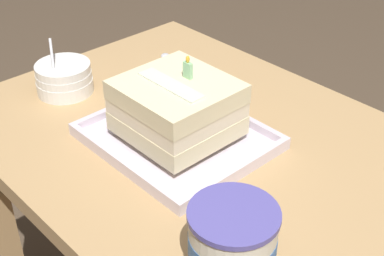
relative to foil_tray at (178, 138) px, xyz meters
The scene contains 6 objects.
dining_table 0.14m from the foil_tray, 47.29° to the left, with size 0.95×0.67×0.73m.
foil_tray is the anchor object (origin of this frame).
birthday_cake 0.07m from the foil_tray, 90.00° to the right, with size 0.19×0.18×0.14m.
bowl_stack 0.31m from the foil_tray, behind, with size 0.12×0.12×0.12m.
ice_cream_tub 0.34m from the foil_tray, 28.99° to the right, with size 0.12×0.12×0.12m.
serving_spoon_by_bowls 0.32m from the foil_tray, 142.98° to the left, with size 0.14×0.10×0.01m.
Camera 1 is at (0.61, -0.60, 1.32)m, focal length 51.95 mm.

